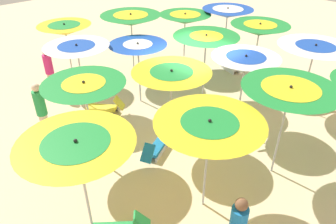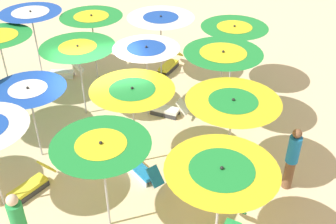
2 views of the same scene
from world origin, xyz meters
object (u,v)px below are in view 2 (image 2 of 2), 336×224
at_px(beach_umbrella_15, 234,32).
at_px(lounger_1, 168,109).
at_px(beach_umbrella_3, 221,176).
at_px(lounger_3, 65,72).
at_px(beach_umbrella_13, 92,22).
at_px(lounger_5, 142,171).
at_px(beach_umbrella_2, 102,151).
at_px(lounger_2, 31,185).
at_px(lounger_4, 170,64).
at_px(beach_umbrella_5, 29,94).
at_px(beach_ball, 244,89).
at_px(beach_umbrella_7, 233,107).
at_px(beach_umbrella_9, 78,52).
at_px(beach_umbrella_10, 146,54).
at_px(beach_umbrella_14, 161,21).
at_px(beach_umbrella_6, 133,96).
at_px(beachgoer_1, 292,158).
at_px(beach_umbrella_12, 31,17).
at_px(beach_umbrella_11, 223,58).

relative_size(beach_umbrella_15, lounger_1, 1.90).
xyz_separation_m(beach_umbrella_3, lounger_3, (8.52, 2.84, -2.03)).
xyz_separation_m(beach_umbrella_13, lounger_5, (-5.58, -0.67, -1.91)).
height_order(beach_umbrella_2, lounger_2, beach_umbrella_2).
relative_size(lounger_1, lounger_4, 0.91).
xyz_separation_m(beach_umbrella_5, beach_ball, (1.82, -6.64, -1.79)).
bearing_deg(lounger_4, lounger_3, -52.62).
height_order(beach_umbrella_7, lounger_4, beach_umbrella_7).
distance_m(beach_umbrella_9, lounger_2, 4.02).
xyz_separation_m(beach_umbrella_10, beach_umbrella_14, (2.32, -0.92, 0.01)).
height_order(beach_umbrella_6, beachgoer_1, beach_umbrella_6).
bearing_deg(beach_umbrella_3, lounger_3, 18.42).
bearing_deg(beach_umbrella_7, beach_umbrella_13, 24.64).
xyz_separation_m(beach_umbrella_7, lounger_2, (0.55, 4.85, -1.91)).
bearing_deg(lounger_5, beach_umbrella_7, -126.32).
bearing_deg(beach_umbrella_9, lounger_5, -159.61).
distance_m(beach_umbrella_15, lounger_3, 6.18).
height_order(beach_umbrella_2, beachgoer_1, beach_umbrella_2).
distance_m(lounger_4, beachgoer_1, 6.93).
bearing_deg(beach_umbrella_9, lounger_2, 154.44).
height_order(beach_umbrella_7, lounger_5, beach_umbrella_7).
height_order(lounger_2, lounger_4, lounger_2).
distance_m(beach_umbrella_15, beach_ball, 1.98).
height_order(beach_umbrella_5, beach_umbrella_10, beach_umbrella_10).
relative_size(beach_umbrella_2, lounger_3, 1.86).
relative_size(beach_umbrella_5, lounger_1, 1.82).
height_order(beach_umbrella_9, beach_umbrella_15, beach_umbrella_9).
bearing_deg(beach_umbrella_3, beach_umbrella_7, -25.35).
relative_size(beach_umbrella_10, lounger_2, 1.96).
bearing_deg(beach_umbrella_7, lounger_2, 83.48).
bearing_deg(beach_umbrella_15, beach_umbrella_13, 68.80).
bearing_deg(beach_umbrella_3, beach_umbrella_13, 11.56).
bearing_deg(beach_umbrella_12, lounger_3, -118.32).
relative_size(beach_umbrella_2, beachgoer_1, 1.34).
relative_size(beach_umbrella_13, lounger_3, 1.87).
xyz_separation_m(beach_umbrella_2, beach_umbrella_12, (7.64, 1.65, 0.08)).
distance_m(beach_umbrella_6, lounger_5, 1.97).
xyz_separation_m(beach_umbrella_10, beach_umbrella_13, (2.79, 1.35, 0.01)).
bearing_deg(lounger_5, lounger_4, -44.31).
height_order(beach_umbrella_3, beach_umbrella_13, beach_umbrella_3).
bearing_deg(beach_umbrella_13, beach_umbrella_6, -173.08).
bearing_deg(beach_umbrella_9, lounger_1, -105.76).
bearing_deg(beach_umbrella_11, beachgoer_1, -163.36).
height_order(lounger_5, beach_ball, lounger_5).
bearing_deg(lounger_1, beach_ball, -130.25).
height_order(beach_umbrella_6, lounger_3, beach_umbrella_6).
height_order(beach_umbrella_7, beach_umbrella_11, beach_umbrella_11).
xyz_separation_m(beach_umbrella_14, beach_umbrella_15, (-1.24, -2.15, -0.08)).
bearing_deg(beach_umbrella_3, beach_umbrella_9, 20.56).
bearing_deg(lounger_5, beach_umbrella_3, 176.44).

